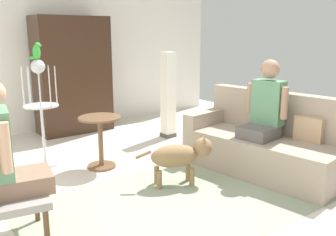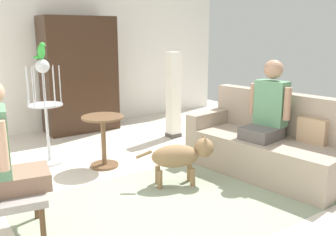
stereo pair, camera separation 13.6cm
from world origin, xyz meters
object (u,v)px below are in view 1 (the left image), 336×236
(couch, at_px, (264,144))
(parrot, at_px, (37,51))
(person_on_couch, at_px, (265,106))
(person_on_armchair, at_px, (6,150))
(round_end_table, at_px, (100,137))
(bird_cage_stand, at_px, (41,110))
(column_lamp, at_px, (168,96))
(armoire_cabinet, at_px, (73,75))
(dog, at_px, (180,155))

(couch, height_order, parrot, parrot)
(couch, xyz_separation_m, person_on_couch, (-0.04, -0.03, 0.48))
(person_on_armchair, distance_m, round_end_table, 1.77)
(bird_cage_stand, xyz_separation_m, parrot, (-0.00, 0.00, 0.72))
(couch, xyz_separation_m, bird_cage_stand, (-2.07, 1.77, 0.38))
(person_on_couch, relative_size, person_on_armchair, 1.03)
(round_end_table, bearing_deg, parrot, 135.45)
(bird_cage_stand, bearing_deg, column_lamp, 2.89)
(armoire_cabinet, bearing_deg, couch, -70.31)
(couch, xyz_separation_m, round_end_table, (-1.54, 1.25, 0.07))
(person_on_couch, xyz_separation_m, person_on_armchair, (-2.82, 0.16, -0.03))
(person_on_armchair, bearing_deg, dog, 4.04)
(couch, xyz_separation_m, dog, (-1.08, 0.26, 0.01))
(dog, bearing_deg, person_on_couch, -15.39)
(round_end_table, height_order, armoire_cabinet, armoire_cabinet)
(couch, distance_m, dog, 1.11)
(person_on_armchair, height_order, armoire_cabinet, armoire_cabinet)
(couch, distance_m, column_lamp, 1.91)
(person_on_couch, xyz_separation_m, round_end_table, (-1.50, 1.28, -0.41))
(couch, bearing_deg, person_on_armchair, 177.39)
(person_on_armchair, height_order, round_end_table, person_on_armchair)
(armoire_cabinet, bearing_deg, dog, -89.36)
(parrot, xyz_separation_m, column_lamp, (2.03, 0.10, -0.75))
(couch, xyz_separation_m, column_lamp, (-0.05, 1.88, 0.34))
(column_lamp, bearing_deg, round_end_table, -157.32)
(person_on_couch, xyz_separation_m, parrot, (-2.03, 1.80, 0.62))
(round_end_table, height_order, column_lamp, column_lamp)
(parrot, bearing_deg, bird_cage_stand, -0.00)
(round_end_table, relative_size, dog, 0.80)
(person_on_armchair, xyz_separation_m, column_lamp, (2.82, 1.75, -0.11))
(round_end_table, xyz_separation_m, armoire_cabinet, (0.43, 1.85, 0.55))
(couch, bearing_deg, column_lamp, 91.44)
(couch, bearing_deg, parrot, 139.45)
(round_end_table, bearing_deg, person_on_couch, -40.49)
(round_end_table, bearing_deg, armoire_cabinet, 76.83)
(dog, distance_m, parrot, 2.11)
(bird_cage_stand, distance_m, armoire_cabinet, 1.66)
(person_on_armchair, distance_m, parrot, 1.94)
(person_on_armchair, relative_size, bird_cage_stand, 0.66)
(person_on_armchair, bearing_deg, round_end_table, 40.32)
(person_on_armchair, xyz_separation_m, round_end_table, (1.32, 1.12, -0.38))
(bird_cage_stand, bearing_deg, person_on_couch, -41.61)
(parrot, bearing_deg, person_on_armchair, -115.67)
(bird_cage_stand, relative_size, column_lamp, 0.98)
(couch, height_order, person_on_couch, person_on_couch)
(armoire_cabinet, bearing_deg, person_on_couch, -71.19)
(round_end_table, bearing_deg, couch, -39.06)
(round_end_table, height_order, bird_cage_stand, bird_cage_stand)
(dog, bearing_deg, couch, -13.40)
(couch, bearing_deg, bird_cage_stand, 139.43)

